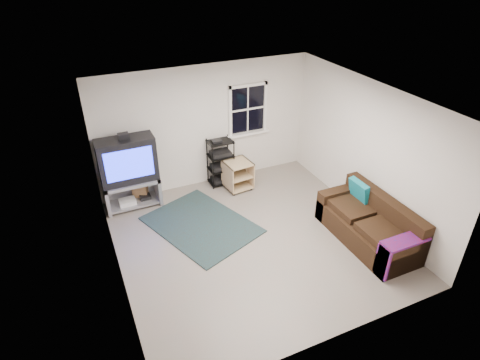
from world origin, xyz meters
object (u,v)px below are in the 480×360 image
sofa (369,225)px  tv_unit (128,167)px  side_table_right (235,169)px  side_table_left (237,174)px  av_rack (221,165)px

sofa → tv_unit: bearing=141.8°
side_table_right → sofa: size_ratio=0.28×
side_table_left → side_table_right: bearing=72.5°
tv_unit → av_rack: 1.98m
sofa → side_table_left: bearing=118.4°
tv_unit → side_table_left: 2.26m
side_table_left → side_table_right: (0.09, 0.30, -0.05)m
av_rack → sofa: size_ratio=0.54×
tv_unit → side_table_right: 2.35m
tv_unit → sofa: tv_unit is taller
av_rack → side_table_left: bearing=-51.1°
tv_unit → side_table_left: bearing=-5.9°
side_table_right → side_table_left: bearing=-107.5°
side_table_left → side_table_right: 0.31m
av_rack → sofa: 3.35m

